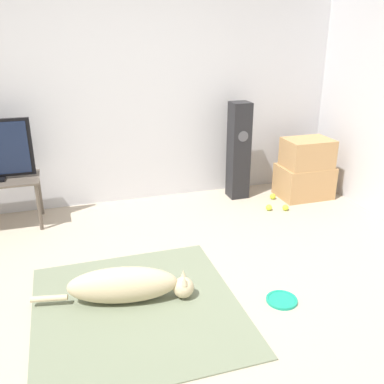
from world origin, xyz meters
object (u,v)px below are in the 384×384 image
cardboard_box_lower (304,181)px  dog (127,285)px  cardboard_box_upper (307,153)px  tennis_ball_loose_on_carpet (273,196)px  tennis_ball_by_boxes (269,208)px  tennis_ball_near_speaker (285,208)px  frisbee (282,300)px  floor_speaker (239,151)px

cardboard_box_lower → dog: bearing=-147.8°
cardboard_box_upper → tennis_ball_loose_on_carpet: 0.62m
cardboard_box_upper → tennis_ball_loose_on_carpet: (-0.38, 0.04, -0.49)m
cardboard_box_lower → tennis_ball_by_boxes: cardboard_box_lower is taller
tennis_ball_near_speaker → frisbee: bearing=-119.8°
cardboard_box_lower → tennis_ball_by_boxes: 0.64m
cardboard_box_upper → tennis_ball_near_speaker: 0.70m
tennis_ball_loose_on_carpet → tennis_ball_by_boxes: bearing=-124.5°
frisbee → tennis_ball_by_boxes: (0.66, 1.51, 0.02)m
cardboard_box_upper → dog: bearing=-148.2°
dog → tennis_ball_by_boxes: size_ratio=17.14×
dog → frisbee: bearing=-17.2°
tennis_ball_near_speaker → cardboard_box_upper: bearing=36.9°
tennis_ball_by_boxes → tennis_ball_near_speaker: same height
dog → cardboard_box_lower: (2.29, 1.44, 0.05)m
dog → cardboard_box_lower: bearing=32.2°
dog → cardboard_box_lower: 2.71m
floor_speaker → tennis_ball_by_boxes: size_ratio=16.51×
tennis_ball_by_boxes → tennis_ball_near_speaker: 0.18m
tennis_ball_near_speaker → tennis_ball_loose_on_carpet: bearing=86.2°
cardboard_box_upper → frisbee: bearing=-125.1°
frisbee → tennis_ball_near_speaker: 1.67m
dog → tennis_ball_loose_on_carpet: dog is taller
floor_speaker → tennis_ball_near_speaker: 0.82m
cardboard_box_upper → tennis_ball_loose_on_carpet: bearing=174.4°
frisbee → floor_speaker: 2.13m
frisbee → tennis_ball_by_boxes: tennis_ball_by_boxes is taller
frisbee → cardboard_box_upper: 2.20m
cardboard_box_upper → tennis_ball_by_boxes: size_ratio=7.82×
tennis_ball_loose_on_carpet → cardboard_box_upper: bearing=-5.6°
cardboard_box_lower → tennis_ball_loose_on_carpet: 0.41m
dog → tennis_ball_near_speaker: dog is taller
dog → tennis_ball_near_speaker: size_ratio=17.14×
floor_speaker → tennis_ball_loose_on_carpet: floor_speaker is taller
cardboard_box_upper → tennis_ball_by_boxes: (-0.57, -0.24, -0.49)m
cardboard_box_lower → tennis_ball_loose_on_carpet: size_ratio=8.84×
floor_speaker → cardboard_box_lower: bearing=-17.6°
cardboard_box_lower → tennis_ball_loose_on_carpet: cardboard_box_lower is taller
frisbee → tennis_ball_near_speaker: tennis_ball_near_speaker is taller
cardboard_box_lower → floor_speaker: (-0.73, 0.23, 0.36)m
frisbee → cardboard_box_upper: cardboard_box_upper is taller
tennis_ball_by_boxes → tennis_ball_near_speaker: (0.17, -0.06, 0.00)m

